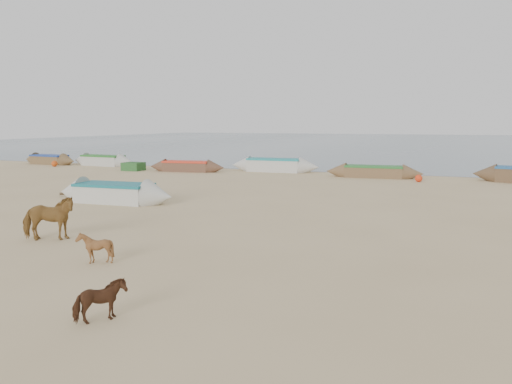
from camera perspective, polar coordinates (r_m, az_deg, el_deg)
ground at (r=14.92m, az=-5.53°, el=-5.80°), size 140.00×140.00×0.00m
sea at (r=95.24m, az=17.11°, el=5.50°), size 160.00×160.00×0.00m
cow_adult at (r=16.26m, az=-22.66°, el=-2.79°), size 1.77×1.38×1.36m
calf_front at (r=13.31m, az=-17.94°, el=-6.06°), size 0.88×0.82×0.81m
calf_right at (r=9.47m, az=-17.32°, el=-11.86°), size 0.82×0.90×0.78m
near_canoe at (r=23.06m, az=-15.89°, el=-0.10°), size 5.75×1.79×0.86m
debris_pile at (r=25.83m, az=-16.85°, el=0.24°), size 4.09×4.09×0.44m
waterline_canoes at (r=34.31m, az=8.62°, el=2.67°), size 55.94×4.54×0.96m
beach_clutter at (r=32.81m, az=16.98°, el=1.95°), size 46.47×4.57×0.64m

